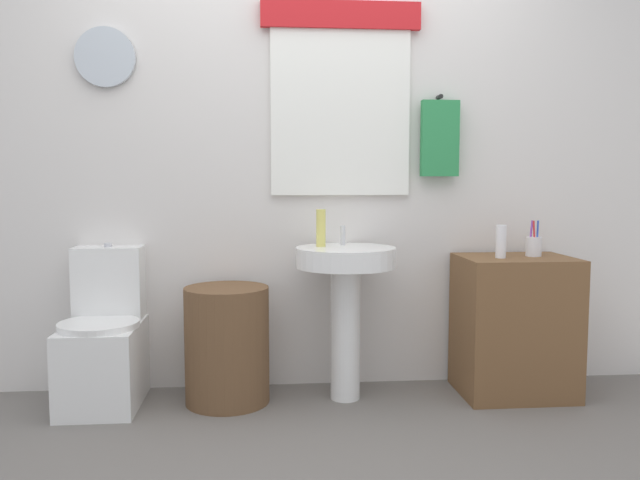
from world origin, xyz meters
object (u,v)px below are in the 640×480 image
toilet (104,344)px  toothbrush_cup (534,246)px  laundry_hamper (227,345)px  wooden_cabinet (514,326)px  lotion_bottle (501,242)px  soap_bottle (321,228)px  pedestal_sink (345,286)px

toilet → toothbrush_cup: bearing=-0.4°
laundry_hamper → wooden_cabinet: (1.48, 0.00, 0.07)m
wooden_cabinet → toothbrush_cup: toothbrush_cup is taller
lotion_bottle → toothbrush_cup: bearing=16.8°
wooden_cabinet → toothbrush_cup: (0.10, 0.02, 0.41)m
lotion_bottle → soap_bottle: bearing=174.3°
soap_bottle → toothbrush_cup: size_ratio=1.02×
laundry_hamper → soap_bottle: size_ratio=3.09×
soap_bottle → lotion_bottle: (0.91, -0.09, -0.07)m
toilet → wooden_cabinet: (2.09, -0.04, 0.06)m
laundry_hamper → soap_bottle: bearing=6.0°
soap_bottle → toilet: bearing=-179.3°
toilet → toothbrush_cup: 2.24m
toothbrush_cup → toilet: bearing=179.6°
laundry_hamper → toilet: bearing=176.6°
toothbrush_cup → laundry_hamper: bearing=-179.3°
toilet → laundry_hamper: 0.61m
wooden_cabinet → soap_bottle: (-1.00, 0.05, 0.51)m
laundry_hamper → pedestal_sink: (0.60, 0.00, 0.29)m
pedestal_sink → soap_bottle: 0.32m
lotion_bottle → laundry_hamper: bearing=178.3°
pedestal_sink → soap_bottle: bearing=157.4°
toilet → lotion_bottle: 2.05m
soap_bottle → lotion_bottle: 0.91m
lotion_bottle → toilet: bearing=177.8°
pedestal_sink → wooden_cabinet: (0.88, 0.00, -0.22)m
pedestal_sink → toilet: bearing=178.3°
pedestal_sink → laundry_hamper: bearing=180.0°
soap_bottle → lotion_bottle: soap_bottle is taller
wooden_cabinet → pedestal_sink: bearing=180.0°
toothbrush_cup → soap_bottle: bearing=178.4°
lotion_bottle → toothbrush_cup: 0.21m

